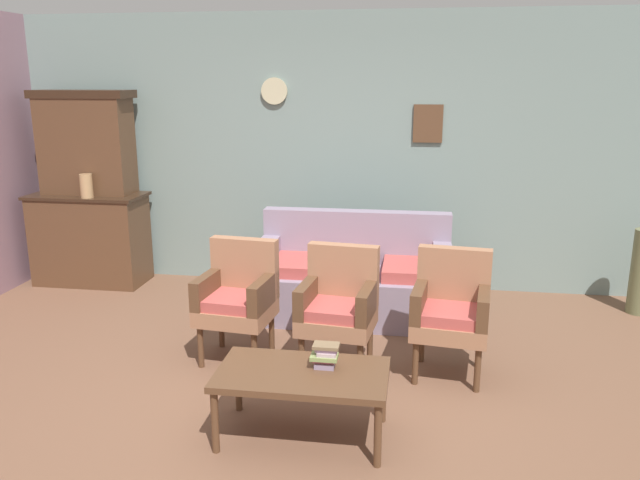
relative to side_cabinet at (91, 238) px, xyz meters
name	(u,v)px	position (x,y,z in m)	size (l,w,h in m)	color
ground_plane	(282,406)	(2.49, -2.25, -0.47)	(7.68, 7.68, 0.00)	brown
wall_back_with_decor	(335,153)	(2.49, 0.38, 0.89)	(6.40, 0.09, 2.70)	gray
side_cabinet	(91,238)	(0.00, 0.00, 0.00)	(1.16, 0.55, 0.93)	brown
cabinet_upper_hutch	(86,142)	(0.00, 0.08, 0.98)	(0.99, 0.38, 1.03)	brown
vase_on_cabinet	(86,186)	(0.10, -0.18, 0.58)	(0.12, 0.12, 0.23)	tan
floral_couch	(353,280)	(2.78, -0.53, -0.14)	(1.71, 0.80, 0.90)	gray
armchair_by_doorway	(238,295)	(2.02, -1.56, 0.03)	(0.57, 0.54, 0.90)	#9E6B4C
armchair_near_couch_end	(339,304)	(2.78, -1.63, 0.03)	(0.57, 0.54, 0.90)	#9E6B4C
armchair_near_cabinet	(451,308)	(3.58, -1.60, 0.03)	(0.57, 0.55, 0.90)	#9E6B4C
coffee_table	(302,378)	(2.69, -2.58, -0.09)	(1.00, 0.56, 0.42)	brown
book_stack_on_table	(325,355)	(2.81, -2.51, 0.03)	(0.17, 0.12, 0.14)	#95819C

